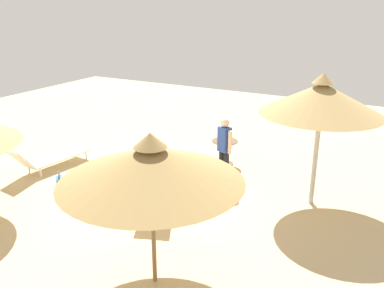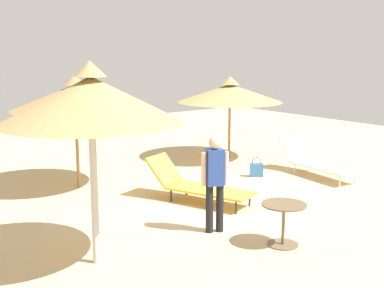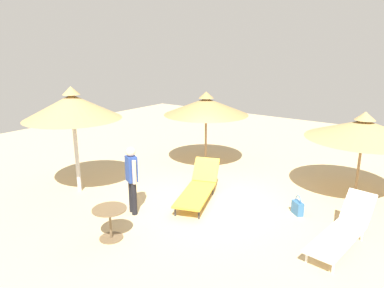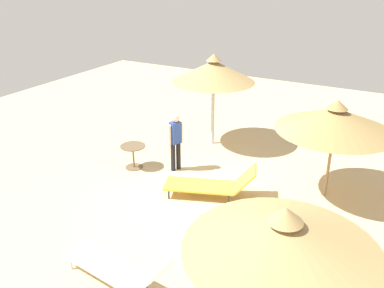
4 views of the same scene
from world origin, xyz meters
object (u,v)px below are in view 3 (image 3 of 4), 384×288
lounge_chair_front (199,187)px  person_standing_edge (132,176)px  side_table_round (110,218)px  lounge_chair_near_right (343,229)px  parasol_umbrella_back (72,107)px  parasol_umbrella_far_right (364,129)px  parasol_umbrella_center (206,106)px  handbag (298,207)px

lounge_chair_front → person_standing_edge: (-1.56, 0.83, 0.60)m
person_standing_edge → side_table_round: bearing=-157.0°
lounge_chair_near_right → person_standing_edge: person_standing_edge is taller
lounge_chair_front → lounge_chair_near_right: (-0.08, -3.62, -0.01)m
parasol_umbrella_back → lounge_chair_near_right: size_ratio=1.26×
parasol_umbrella_far_right → parasol_umbrella_center: bearing=92.8°
person_standing_edge → side_table_round: (-1.12, -0.48, -0.48)m
parasol_umbrella_far_right → parasol_umbrella_center: 4.73m
person_standing_edge → handbag: bearing=-55.0°
parasol_umbrella_back → handbag: parasol_umbrella_back is taller
parasol_umbrella_back → parasol_umbrella_far_right: bearing=-56.4°
lounge_chair_near_right → side_table_round: 4.75m
handbag → parasol_umbrella_back: bearing=112.1°
lounge_chair_near_right → side_table_round: lounge_chair_near_right is taller
parasol_umbrella_far_right → person_standing_edge: size_ratio=1.75×
parasol_umbrella_back → side_table_round: 3.48m
parasol_umbrella_far_right → person_standing_edge: parasol_umbrella_far_right is taller
person_standing_edge → parasol_umbrella_back: bearing=88.1°
parasol_umbrella_far_right → lounge_chair_front: parasol_umbrella_far_right is taller
parasol_umbrella_back → parasol_umbrella_center: bearing=-21.8°
lounge_chair_front → lounge_chair_near_right: 3.62m
lounge_chair_near_right → parasol_umbrella_far_right: bearing=6.7°
person_standing_edge → parasol_umbrella_far_right: bearing=-44.1°
person_standing_edge → side_table_round: size_ratio=2.34×
parasol_umbrella_back → lounge_chair_near_right: bearing=-78.0°
handbag → side_table_round: size_ratio=0.69×
parasol_umbrella_far_right → parasol_umbrella_back: bearing=123.6°
parasol_umbrella_far_right → handbag: size_ratio=5.95×
parasol_umbrella_far_right → handbag: (-1.99, 0.88, -1.68)m
person_standing_edge → lounge_chair_near_right: bearing=-71.6°
lounge_chair_near_right → person_standing_edge: size_ratio=1.39×
parasol_umbrella_back → person_standing_edge: parasol_umbrella_back is taller
parasol_umbrella_far_right → parasol_umbrella_back: (-4.19, 6.30, 0.53)m
lounge_chair_near_right → side_table_round: bearing=123.2°
parasol_umbrella_far_right → lounge_chair_near_right: size_ratio=1.26×
parasol_umbrella_back → lounge_chair_front: 3.93m
person_standing_edge → parasol_umbrella_center: bearing=8.5°
lounge_chair_front → handbag: lounge_chair_front is taller
lounge_chair_near_right → side_table_round: size_ratio=3.25×
parasol_umbrella_far_right → parasol_umbrella_back: 7.59m
parasol_umbrella_far_right → lounge_chair_near_right: 3.18m
parasol_umbrella_back → side_table_round: bearing=-114.2°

